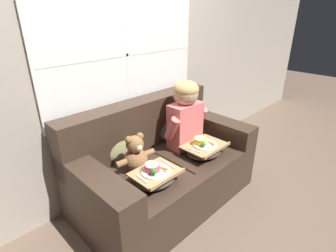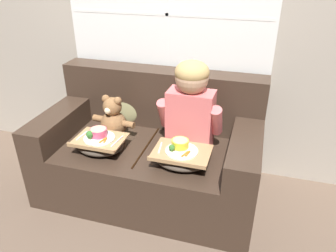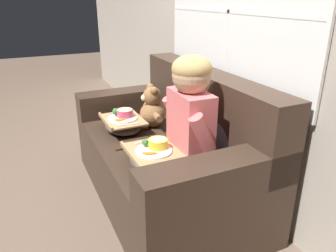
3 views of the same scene
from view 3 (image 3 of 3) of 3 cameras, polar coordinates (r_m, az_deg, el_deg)
name	(u,v)px [view 3 (image 3 of 3)]	position (r m, az deg, el deg)	size (l,w,h in m)	color
ground_plane	(163,195)	(2.64, -0.81, -11.98)	(14.00, 14.00, 0.00)	brown
wall_back_with_window	(234,20)	(2.48, 11.39, 17.57)	(8.00, 0.08, 2.60)	#A89E8E
couch	(171,154)	(2.49, 0.52, -4.95)	(1.70, 0.94, 0.96)	#38281E
throw_pillow_behind_child	(221,129)	(2.22, 9.21, -0.57)	(0.35, 0.17, 0.37)	slate
throw_pillow_behind_teddy	(179,103)	(2.73, 1.88, 4.05)	(0.32, 0.16, 0.34)	#898456
child_figure	(191,105)	(2.03, 3.95, 3.73)	(0.49, 0.24, 0.68)	#DB6666
teddy_bear	(152,109)	(2.65, -2.82, 2.94)	(0.37, 0.26, 0.35)	brown
lap_tray_child	(154,157)	(2.06, -2.45, -5.47)	(0.40, 0.31, 0.17)	#473D33
lap_tray_teddy	(123,123)	(2.60, -7.84, 0.46)	(0.37, 0.29, 0.18)	#473D33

